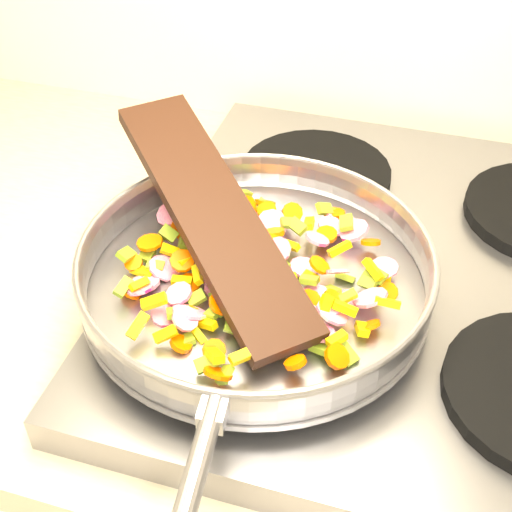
# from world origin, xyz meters

# --- Properties ---
(cooktop) EXTENTS (0.60, 0.60, 0.04)m
(cooktop) POSITION_xyz_m (-0.70, 1.67, 0.92)
(cooktop) COLOR #939399
(cooktop) RESTS_ON counter_top
(grate_fl) EXTENTS (0.19, 0.19, 0.02)m
(grate_fl) POSITION_xyz_m (-0.84, 1.52, 0.95)
(grate_fl) COLOR black
(grate_fl) RESTS_ON cooktop
(grate_bl) EXTENTS (0.19, 0.19, 0.02)m
(grate_bl) POSITION_xyz_m (-0.84, 1.81, 0.95)
(grate_bl) COLOR black
(grate_bl) RESTS_ON cooktop
(saute_pan) EXTENTS (0.39, 0.56, 0.05)m
(saute_pan) POSITION_xyz_m (-0.85, 1.57, 0.98)
(saute_pan) COLOR #9E9EA5
(saute_pan) RESTS_ON grate_fl
(vegetable_heap) EXTENTS (0.29, 0.30, 0.04)m
(vegetable_heap) POSITION_xyz_m (-0.85, 1.58, 0.98)
(vegetable_heap) COLOR olive
(vegetable_heap) RESTS_ON saute_pan
(wooden_spatula) EXTENTS (0.29, 0.29, 0.10)m
(wooden_spatula) POSITION_xyz_m (-0.90, 1.60, 1.02)
(wooden_spatula) COLOR black
(wooden_spatula) RESTS_ON saute_pan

